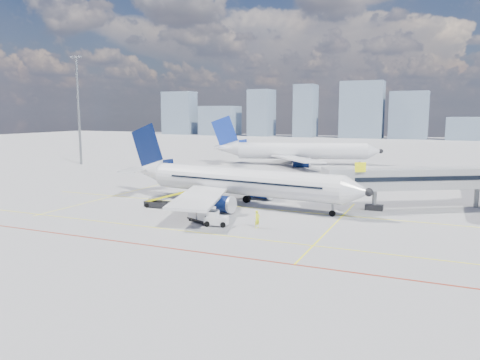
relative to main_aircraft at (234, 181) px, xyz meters
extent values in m
plane|color=gray|center=(0.74, -8.80, -3.22)|extent=(420.00, 420.00, 0.00)
cube|color=#FEF90D|center=(0.74, -0.80, -3.22)|extent=(60.00, 0.18, 0.01)
cube|color=#FEF90D|center=(0.74, -14.80, -3.22)|extent=(80.00, 0.15, 0.01)
cube|color=#FEF90D|center=(14.74, -6.80, -3.22)|extent=(0.15, 28.00, 0.01)
cube|color=#FEF90D|center=(-19.26, -0.80, -3.22)|extent=(0.15, 30.00, 0.01)
cube|color=maroon|center=(0.74, -20.80, -3.22)|extent=(90.00, 0.25, 0.01)
cube|color=gray|center=(22.99, 7.35, 0.68)|extent=(20.84, 13.93, 2.60)
cube|color=black|center=(22.99, 7.35, 0.88)|extent=(20.52, 13.82, 0.55)
cube|color=gray|center=(13.44, 1.70, 0.68)|extent=(4.49, 4.56, 3.00)
cube|color=black|center=(17.74, 4.00, -2.87)|extent=(2.20, 1.00, 0.70)
cylinder|color=slate|center=(17.74, 4.00, -1.52)|extent=(0.56, 0.56, 2.70)
cylinder|color=slate|center=(29.74, 11.20, -1.27)|extent=(0.60, 0.60, 3.90)
cube|color=#FEF90D|center=(16.24, 1.50, 2.48)|extent=(1.26, 0.82, 1.20)
cylinder|color=slate|center=(-54.26, 31.20, 9.28)|extent=(0.56, 0.56, 25.00)
cube|color=slate|center=(-54.26, 31.20, 21.98)|extent=(3.20, 0.40, 0.50)
cube|color=silver|center=(-55.46, 30.95, 21.98)|extent=(0.60, 0.15, 0.35)
cube|color=silver|center=(-54.26, 30.95, 21.98)|extent=(0.60, 0.15, 0.35)
cube|color=silver|center=(-53.06, 30.95, 21.98)|extent=(0.60, 0.15, 0.35)
cube|color=slate|center=(-115.92, 181.20, 8.99)|extent=(18.41, 10.19, 24.43)
cube|color=slate|center=(-89.82, 181.20, 4.80)|extent=(20.08, 14.91, 16.06)
cube|color=slate|center=(-64.93, 181.20, 9.07)|extent=(11.62, 13.95, 24.60)
cube|color=slate|center=(-40.57, 181.20, 10.13)|extent=(10.06, 12.89, 26.72)
cube|color=slate|center=(-12.04, 181.20, 10.61)|extent=(20.41, 11.74, 27.67)
cube|color=slate|center=(9.82, 181.20, 8.03)|extent=(17.66, 8.80, 22.51)
cube|color=slate|center=(33.63, 181.20, 1.98)|extent=(14.98, 13.24, 10.42)
cylinder|color=silver|center=(1.56, -0.20, 0.08)|extent=(27.36, 6.93, 3.53)
cone|color=silver|center=(16.63, -2.12, 0.08)|extent=(3.68, 3.91, 3.53)
sphere|color=black|center=(17.89, -2.28, 0.08)|extent=(1.11, 1.11, 0.99)
cone|color=silver|center=(-14.77, 1.88, 0.57)|extent=(6.19, 4.23, 3.53)
cube|color=black|center=(15.47, -1.97, 0.57)|extent=(1.52, 1.52, 0.41)
cube|color=silver|center=(1.24, 8.05, -0.89)|extent=(11.77, 15.20, 0.52)
cube|color=silver|center=(-0.81, -8.10, -0.89)|extent=(8.81, 15.65, 0.52)
cylinder|color=#08143E|center=(1.78, 5.06, -2.03)|extent=(3.49, 2.47, 2.08)
cylinder|color=#08143E|center=(0.45, -5.35, -2.03)|extent=(3.49, 2.47, 2.08)
cylinder|color=silver|center=(3.48, 4.84, -2.03)|extent=(0.58, 2.16, 2.13)
cylinder|color=silver|center=(2.15, -5.56, -2.03)|extent=(0.58, 2.16, 2.13)
cube|color=#08143E|center=(-14.77, 1.88, 3.69)|extent=(6.18, 1.07, 7.71)
cube|color=#08143E|center=(-12.61, 1.61, 1.52)|extent=(5.10, 0.91, 1.95)
cube|color=silver|center=(-14.76, 4.80, 0.89)|extent=(4.84, 5.74, 0.20)
cube|color=silver|center=(-15.49, -0.94, 0.89)|extent=(3.91, 5.59, 0.20)
cylinder|color=slate|center=(13.67, -1.74, -2.32)|extent=(0.31, 0.31, 1.80)
cylinder|color=black|center=(13.67, -1.74, -2.84)|extent=(0.79, 0.37, 0.76)
cylinder|color=slate|center=(0.96, 2.25, -2.42)|extent=(0.36, 0.36, 1.60)
cylinder|color=black|center=(0.96, 2.25, -2.72)|extent=(1.07, 0.77, 1.00)
cylinder|color=slate|center=(0.37, -2.42, -2.42)|extent=(0.36, 0.36, 1.60)
cylinder|color=black|center=(0.37, -2.42, -2.72)|extent=(1.07, 0.77, 1.00)
cube|color=black|center=(2.23, 1.47, 0.35)|extent=(22.08, 2.91, 0.24)
cube|color=black|center=(1.79, -1.99, 0.35)|extent=(22.08, 2.91, 0.24)
cylinder|color=silver|center=(-5.47, 52.21, 0.08)|extent=(30.08, 13.49, 3.95)
cone|color=silver|center=(10.66, 57.67, 0.08)|extent=(4.72, 4.91, 3.95)
sphere|color=black|center=(12.00, 58.12, 0.08)|extent=(1.41, 1.41, 1.12)
cone|color=silver|center=(-22.95, 46.30, 0.63)|extent=(7.41, 5.82, 3.95)
cube|color=black|center=(9.41, 57.25, 0.63)|extent=(1.93, 1.93, 0.46)
cube|color=silver|center=(-9.84, 60.37, -1.01)|extent=(6.81, 17.14, 0.58)
cube|color=silver|center=(-3.99, 43.08, -1.01)|extent=(15.22, 15.88, 0.58)
cylinder|color=#08143E|center=(-7.84, 57.62, -2.28)|extent=(4.20, 3.38, 2.33)
cylinder|color=#08143E|center=(-4.07, 46.48, -2.28)|extent=(4.20, 3.38, 2.33)
cylinder|color=silver|center=(-6.01, 58.24, -2.28)|extent=(1.10, 2.38, 2.39)
cylinder|color=silver|center=(-2.24, 47.10, -2.28)|extent=(1.10, 2.38, 2.39)
cube|color=navy|center=(-22.95, 46.30, 4.13)|extent=(6.69, 2.53, 8.64)
cube|color=navy|center=(-20.64, 47.08, 1.70)|extent=(5.51, 2.12, 2.18)
cube|color=silver|center=(-24.37, 49.24, 0.99)|extent=(3.36, 5.84, 0.22)
cube|color=silver|center=(-22.29, 43.10, 0.99)|extent=(6.01, 6.29, 0.22)
cylinder|color=black|center=(-7.28, 54.38, -2.72)|extent=(1.16, 0.94, 1.00)
cylinder|color=black|center=(-5.59, 49.39, -2.72)|extent=(1.16, 0.94, 1.00)
cylinder|color=black|center=(7.49, 56.60, -2.84)|extent=(0.81, 0.51, 0.76)
cube|color=silver|center=(3.09, -11.42, -2.60)|extent=(2.67, 1.75, 0.90)
cube|color=silver|center=(2.64, -11.50, -1.93)|extent=(1.33, 1.47, 0.68)
cube|color=black|center=(2.64, -11.50, -1.70)|extent=(1.21, 1.39, 0.39)
cylinder|color=black|center=(2.30, -12.19, -2.91)|extent=(0.66, 0.35, 0.63)
cylinder|color=black|center=(2.09, -10.96, -2.91)|extent=(0.66, 0.35, 0.63)
cylinder|color=black|center=(4.08, -11.88, -2.91)|extent=(0.66, 0.35, 0.63)
cylinder|color=black|center=(3.87, -10.66, -2.91)|extent=(0.66, 0.35, 0.63)
cube|color=black|center=(0.74, -10.48, -2.91)|extent=(3.86, 2.89, 0.18)
cube|color=silver|center=(-0.06, -10.11, -2.05)|extent=(1.99, 1.97, 1.52)
cube|color=silver|center=(1.54, -10.85, -2.05)|extent=(1.99, 1.97, 1.52)
cylinder|color=black|center=(-0.79, -10.53, -3.07)|extent=(0.34, 0.26, 0.31)
cylinder|color=black|center=(-0.22, -9.29, -3.07)|extent=(0.34, 0.26, 0.31)
cylinder|color=black|center=(1.70, -11.67, -3.07)|extent=(0.34, 0.26, 0.31)
cylinder|color=black|center=(2.27, -10.43, -3.07)|extent=(0.34, 0.26, 0.31)
cube|color=black|center=(-7.99, -5.43, -2.77)|extent=(4.28, 1.60, 0.71)
cube|color=black|center=(-7.18, -5.41, -1.71)|extent=(6.09, 1.13, 1.87)
cube|color=#FEF90D|center=(-7.19, -4.86, -1.71)|extent=(6.10, 0.20, 1.94)
cube|color=#FEF90D|center=(-7.17, -5.97, -1.71)|extent=(6.10, 0.20, 1.94)
cylinder|color=black|center=(-9.59, -6.17, -2.92)|extent=(0.61, 0.25, 0.61)
cylinder|color=black|center=(-9.62, -4.75, -2.92)|extent=(0.61, 0.25, 0.61)
cylinder|color=black|center=(-6.35, -6.11, -2.92)|extent=(0.61, 0.25, 0.61)
cylinder|color=black|center=(-6.38, -4.69, -2.92)|extent=(0.61, 0.25, 0.61)
imported|color=yellow|center=(7.49, -10.52, -2.27)|extent=(0.68, 0.81, 1.91)
camera|label=1|loc=(25.25, -56.18, 9.00)|focal=35.00mm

